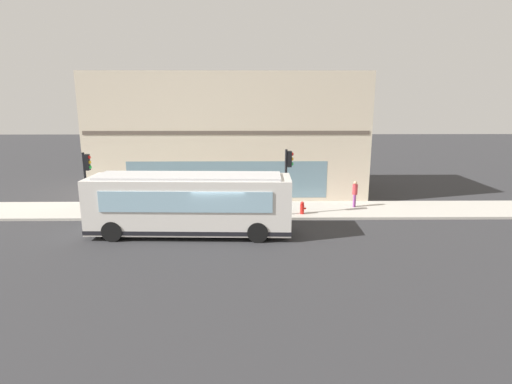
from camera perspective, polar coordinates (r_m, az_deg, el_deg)
The scene contains 10 objects.
ground at distance 20.60m, azimuth -5.01°, elevation -6.11°, with size 120.00×120.00×0.00m, color #2D2D30.
sidewalk_curb at distance 24.86m, azimuth -4.26°, elevation -2.57°, with size 3.78×40.00×0.15m, color #B2ADA3.
building_corner at distance 29.48m, azimuth -3.75°, elevation 8.04°, with size 7.13×18.51×8.41m.
city_bus_nearside at distance 20.58m, azimuth -9.27°, elevation -1.73°, with size 2.86×10.12×3.07m.
traffic_light_near_corner at distance 23.08m, azimuth 4.54°, elevation 3.17°, with size 0.32×0.49×3.81m.
traffic_light_down_block at distance 24.66m, azimuth -22.68°, elevation 2.60°, with size 0.32×0.49×3.66m.
fire_hydrant at distance 23.81m, azimuth 6.51°, elevation -2.22°, with size 0.35×0.35×0.74m.
pedestrian_walking_along_curb at distance 25.82m, azimuth 13.73°, elevation -0.01°, with size 0.32×0.32×1.63m.
pedestrian_by_light_pole at distance 24.76m, azimuth -6.69°, elevation -0.28°, with size 0.32×0.32×1.63m.
newspaper_vending_box at distance 24.05m, azimuth -3.94°, elevation -1.79°, with size 0.44×0.43×0.90m.
Camera 1 is at (-19.41, -1.56, 6.71)m, focal length 28.45 mm.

